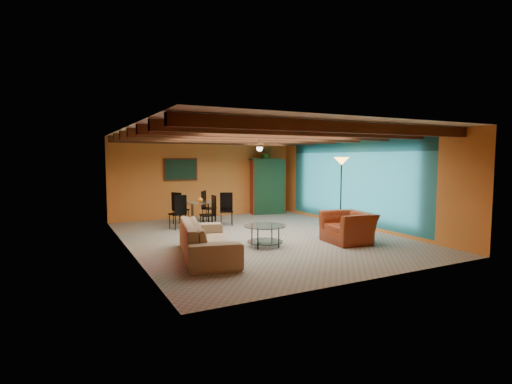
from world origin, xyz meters
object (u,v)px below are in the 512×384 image
dining_table (200,209)px  armoire (266,187)px  floor_lamp (341,193)px  vase (200,190)px  potted_plant (266,153)px  sofa (207,239)px  coffee_table (265,236)px  armchair (348,227)px

dining_table → armoire: (3.01, 1.43, 0.48)m
floor_lamp → vase: (-3.46, 2.26, 0.05)m
armoire → floor_lamp: (0.45, -3.68, 0.06)m
floor_lamp → potted_plant: size_ratio=3.92×
sofa → floor_lamp: bearing=-61.2°
coffee_table → dining_table: size_ratio=0.51×
sofa → potted_plant: 6.74m
armoire → vase: armoire is taller
coffee_table → floor_lamp: (3.03, 1.02, 0.78)m
coffee_table → potted_plant: bearing=61.3°
sofa → armoire: size_ratio=1.28×
sofa → armoire: (4.10, 5.02, 0.61)m
sofa → armchair: armchair is taller
armchair → armoire: 5.32m
dining_table → armoire: 3.37m
sofa → dining_table: bearing=-4.5°
armoire → floor_lamp: bearing=-72.1°
sofa → floor_lamp: (4.55, 1.34, 0.67)m
armchair → potted_plant: (0.60, 5.25, 1.84)m
armchair → dining_table: 4.53m
potted_plant → floor_lamp: bearing=-83.0°
dining_table → floor_lamp: floor_lamp is taller
armoire → vase: 3.33m
armoire → coffee_table: bearing=-107.9°
dining_table → vase: size_ratio=11.06×
potted_plant → armoire: bearing=0.0°
sofa → floor_lamp: size_ratio=1.21×
coffee_table → potted_plant: potted_plant is taller
potted_plant → vase: 3.52m
armchair → dining_table: (-2.41, 3.83, 0.13)m
armchair → coffee_table: (-1.98, 0.55, -0.12)m
sofa → dining_table: dining_table is taller
sofa → potted_plant: (4.10, 5.02, 1.85)m
armchair → floor_lamp: bearing=151.8°
armchair → dining_table: dining_table is taller
floor_lamp → dining_table: bearing=146.9°
coffee_table → armoire: (2.58, 4.71, 0.72)m
coffee_table → armoire: 5.42m
floor_lamp → vase: size_ratio=11.92×
dining_table → armoire: armoire is taller
dining_table → sofa: bearing=-106.9°
coffee_table → armchair: bearing=-15.5°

